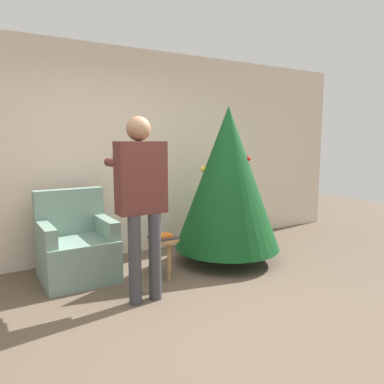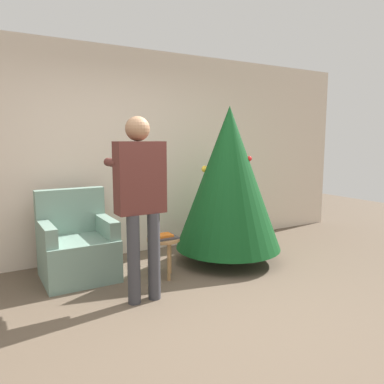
{
  "view_description": "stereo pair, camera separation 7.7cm",
  "coord_description": "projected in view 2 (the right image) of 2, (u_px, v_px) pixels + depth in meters",
  "views": [
    {
      "loc": [
        -1.6,
        -2.45,
        1.54
      ],
      "look_at": [
        0.48,
        0.96,
        0.97
      ],
      "focal_mm": 35.0,
      "sensor_mm": 36.0,
      "label": 1
    },
    {
      "loc": [
        -1.53,
        -2.49,
        1.54
      ],
      "look_at": [
        0.48,
        0.96,
        0.97
      ],
      "focal_mm": 35.0,
      "sensor_mm": 36.0,
      "label": 2
    }
  ],
  "objects": [
    {
      "name": "armchair",
      "position": [
        77.0,
        248.0,
        4.16
      ],
      "size": [
        0.76,
        0.74,
        0.97
      ],
      "color": "gray",
      "rests_on": "ground_plane"
    },
    {
      "name": "person_standing",
      "position": [
        140.0,
        191.0,
        3.49
      ],
      "size": [
        0.47,
        0.57,
        1.75
      ],
      "color": "#38383D",
      "rests_on": "ground_plane"
    },
    {
      "name": "wall_back",
      "position": [
        110.0,
        154.0,
        4.83
      ],
      "size": [
        8.0,
        0.06,
        2.7
      ],
      "color": "beige",
      "rests_on": "ground_plane"
    },
    {
      "name": "christmas_tree",
      "position": [
        229.0,
        178.0,
        4.61
      ],
      "size": [
        1.31,
        1.31,
        1.94
      ],
      "color": "brown",
      "rests_on": "ground_plane"
    },
    {
      "name": "side_stool",
      "position": [
        164.0,
        245.0,
        4.16
      ],
      "size": [
        0.37,
        0.37,
        0.45
      ],
      "color": "#A37547",
      "rests_on": "ground_plane"
    },
    {
      "name": "book",
      "position": [
        163.0,
        235.0,
        4.14
      ],
      "size": [
        0.19,
        0.16,
        0.02
      ],
      "color": "orange",
      "rests_on": "laptop"
    },
    {
      "name": "laptop",
      "position": [
        163.0,
        237.0,
        4.15
      ],
      "size": [
        0.29,
        0.24,
        0.02
      ],
      "color": "#38383D",
      "rests_on": "side_stool"
    },
    {
      "name": "ground_plane",
      "position": [
        200.0,
        325.0,
        3.11
      ],
      "size": [
        14.0,
        14.0,
        0.0
      ],
      "primitive_type": "plane",
      "color": "brown"
    }
  ]
}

